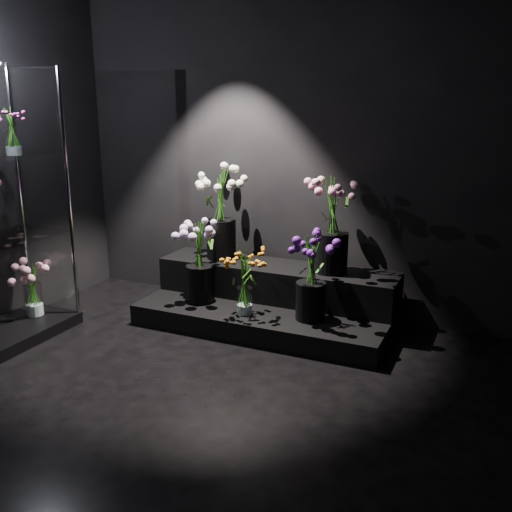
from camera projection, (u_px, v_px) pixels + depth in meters
The scene contains 11 objects.
floor at pixel (170, 416), 3.29m from camera, with size 4.00×4.00×0.00m, color black.
wall_back at pixel (295, 146), 4.68m from camera, with size 4.00×4.00×0.00m, color black.
display_riser at pixel (271, 300), 4.67m from camera, with size 2.01×0.89×0.45m.
display_case at pixel (0, 209), 4.13m from camera, with size 0.55×0.91×2.01m.
bouquet_orange_bells at pixel (245, 279), 4.33m from camera, with size 0.34×0.34×0.54m.
bouquet_lilac at pixel (200, 255), 4.59m from camera, with size 0.38×0.38×0.66m.
bouquet_purple at pixel (311, 272), 4.21m from camera, with size 0.34×0.34×0.64m.
bouquet_cream_roses at pixel (221, 207), 4.81m from camera, with size 0.46×0.46×0.76m.
bouquet_pink_roses at pixel (332, 219), 4.41m from camera, with size 0.47×0.47×0.75m.
bouquet_case_magenta at pixel (12, 131), 4.11m from camera, with size 0.25×0.25×0.34m.
bouquet_case_base_pink at pixel (33, 288), 4.53m from camera, with size 0.40×0.40×0.43m.
Camera 1 is at (1.65, -2.47, 1.77)m, focal length 40.00 mm.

